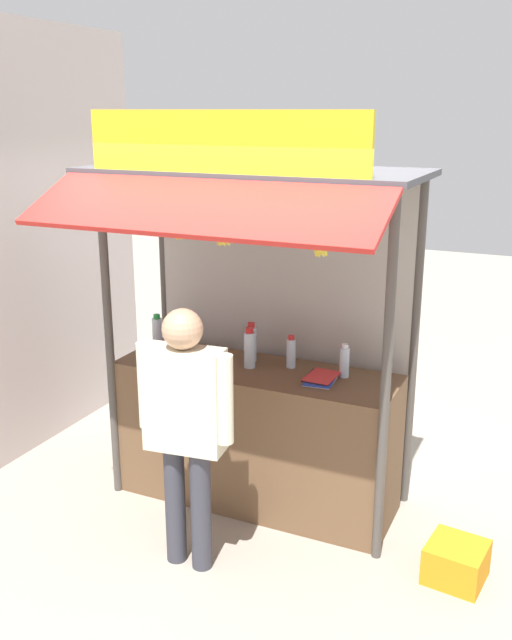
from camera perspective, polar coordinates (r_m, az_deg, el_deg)
name	(u,v)px	position (r m, az deg, el deg)	size (l,w,h in m)	color
ground_plane	(256,498)	(5.26, 0.00, -14.18)	(20.00, 20.00, 0.00)	#9E9384
stall_counter	(256,435)	(5.02, 0.00, -9.30)	(1.95, 0.63, 0.99)	brown
stall_structure	(262,277)	(4.72, 0.48, 3.47)	(2.15, 1.47, 2.69)	#4C4742
water_bottle_front_right	(291,352)	(4.83, 2.85, -2.64)	(0.06, 0.06, 0.23)	silver
water_bottle_far_right	(251,343)	(4.94, -0.40, -1.87)	(0.08, 0.08, 0.28)	silver
water_bottle_mid_left	(344,361)	(4.69, 7.16, -3.35)	(0.06, 0.06, 0.23)	silver
water_bottle_back_right	(250,349)	(4.81, -0.52, -2.36)	(0.08, 0.08, 0.28)	silver
water_bottle_right	(157,333)	(5.24, -7.98, -1.02)	(0.07, 0.07, 0.26)	silver
magazine_stack_rear_center	(321,378)	(4.62, 5.25, -4.72)	(0.21, 0.27, 0.04)	white
magazine_stack_back_left	(188,354)	(5.03, -5.49, -2.76)	(0.22, 0.28, 0.07)	purple
banana_bunch_inner_right	(264,228)	(4.09, 0.68, 7.43)	(0.11, 0.11, 0.26)	#332D23
banana_bunch_inner_left	(179,228)	(4.35, -6.21, 7.37)	(0.09, 0.09, 0.28)	#332D23
banana_bunch_rightmost	(321,243)	(3.97, 5.26, 6.23)	(0.11, 0.11, 0.31)	#332D23
banana_bunch_leftmost	(223,234)	(4.21, -2.67, 6.98)	(0.11, 0.09, 0.30)	#332D23
vendor_person	(185,417)	(4.15, -5.75, -7.77)	(0.62, 0.25, 1.63)	#383842
plastic_crate	(456,562)	(4.58, 15.87, -18.30)	(0.33, 0.33, 0.23)	orange
neighbour_wall	(37,240)	(6.02, -17.31, 6.17)	(0.20, 2.40, 3.35)	beige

